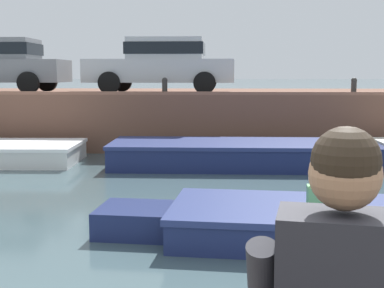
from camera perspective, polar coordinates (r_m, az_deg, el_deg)
The scene contains 8 objects.
ground_plane at distance 8.14m, azimuth 3.32°, elevation -7.37°, with size 400.00×400.00×0.00m, color #3D5156.
far_quay_wall at distance 16.85m, azimuth 2.86°, elevation 3.03°, with size 60.00×6.00×1.54m, color brown.
far_wall_coping at distance 13.93m, azimuth 2.97°, elevation 5.43°, with size 60.00×0.24×0.08m, color brown.
boat_moored_central_navy at distance 12.09m, azimuth 4.76°, elevation -1.11°, with size 6.13×1.98×0.57m.
motorboat_passing at distance 7.03m, azimuth 17.31°, elevation -8.23°, with size 6.29×2.22×0.92m.
car_left_inner_silver at distance 15.43m, azimuth -3.15°, elevation 8.63°, with size 4.20×2.07×1.54m.
mooring_bollard_mid at distance 14.11m, azimuth -2.93°, elevation 6.27°, with size 0.15×0.15×0.44m.
mooring_bollard_east at distance 14.51m, azimuth 16.88°, elevation 5.99°, with size 0.15×0.15×0.44m.
Camera 1 is at (-0.14, -1.93, 2.09)m, focal length 50.00 mm.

